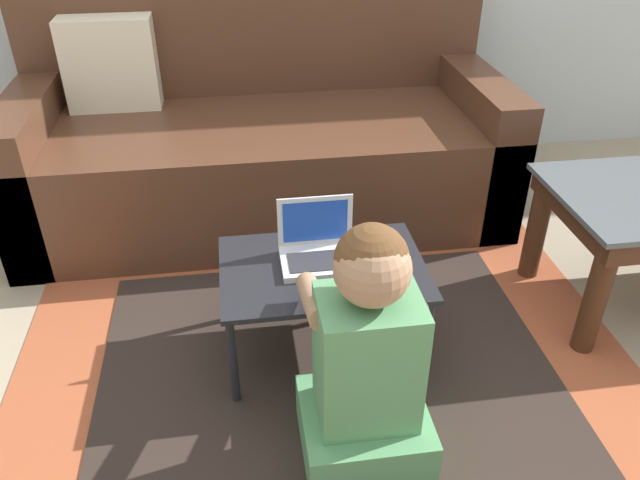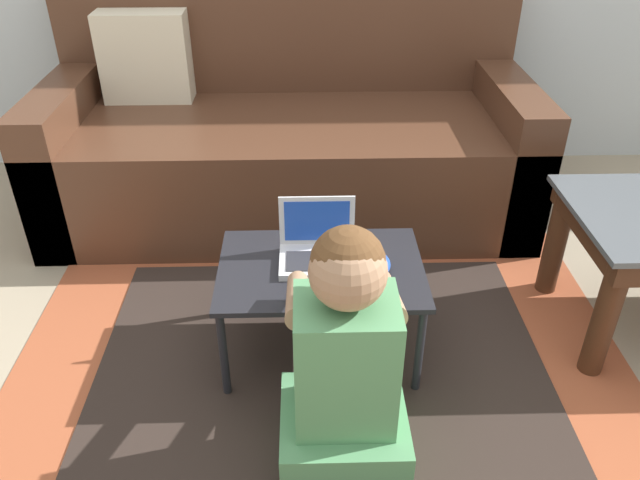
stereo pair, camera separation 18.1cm
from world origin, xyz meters
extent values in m
plane|color=gray|center=(0.00, 0.00, 0.00)|extent=(16.00, 16.00, 0.00)
cube|color=#9E4C2D|center=(0.00, 0.02, 0.00)|extent=(1.88, 1.82, 0.01)
cube|color=#2D231E|center=(0.00, 0.02, 0.01)|extent=(1.36, 1.31, 0.00)
cube|color=#4C2D1E|center=(-0.10, 1.14, 0.22)|extent=(1.93, 0.88, 0.43)
cube|color=#4C2D1E|center=(-0.10, 1.48, 0.68)|extent=(1.93, 0.19, 0.50)
cube|color=#4C2D1E|center=(-0.99, 1.14, 0.28)|extent=(0.16, 0.88, 0.57)
cube|color=#4C2D1E|center=(0.78, 1.14, 0.28)|extent=(0.16, 0.88, 0.57)
cube|color=beige|center=(-0.69, 1.32, 0.61)|extent=(0.36, 0.14, 0.36)
cylinder|color=#422314|center=(0.81, 0.11, 0.21)|extent=(0.07, 0.07, 0.41)
cylinder|color=#422314|center=(0.81, 0.51, 0.21)|extent=(0.07, 0.07, 0.41)
cube|color=black|center=(0.00, 0.22, 0.31)|extent=(0.60, 0.41, 0.02)
cylinder|color=black|center=(-0.28, 0.04, 0.15)|extent=(0.02, 0.02, 0.30)
cylinder|color=black|center=(0.27, 0.04, 0.15)|extent=(0.02, 0.02, 0.30)
cylinder|color=black|center=(-0.28, 0.40, 0.15)|extent=(0.02, 0.02, 0.30)
cylinder|color=black|center=(0.27, 0.40, 0.15)|extent=(0.02, 0.02, 0.30)
cube|color=silver|center=(-0.01, 0.24, 0.33)|extent=(0.22, 0.17, 0.02)
cube|color=#28282D|center=(-0.01, 0.22, 0.34)|extent=(0.18, 0.10, 0.00)
cube|color=silver|center=(-0.01, 0.32, 0.42)|extent=(0.22, 0.01, 0.16)
cube|color=#1E47B7|center=(-0.01, 0.31, 0.42)|extent=(0.19, 0.00, 0.13)
ellipsoid|color=#234CB2|center=(0.17, 0.20, 0.34)|extent=(0.07, 0.11, 0.04)
cube|color=#518E5B|center=(0.05, -0.18, 0.08)|extent=(0.32, 0.29, 0.15)
cube|color=#518E5B|center=(0.05, -0.18, 0.32)|extent=(0.24, 0.19, 0.35)
sphere|color=#9E7556|center=(0.05, -0.18, 0.58)|extent=(0.17, 0.17, 0.17)
sphere|color=brown|center=(0.05, -0.17, 0.60)|extent=(0.16, 0.16, 0.16)
cylinder|color=#9E7556|center=(-0.07, -0.05, 0.41)|extent=(0.06, 0.28, 0.14)
cylinder|color=#9E7556|center=(0.16, -0.05, 0.41)|extent=(0.06, 0.28, 0.14)
camera|label=1|loc=(-0.22, -1.24, 1.35)|focal=35.00mm
camera|label=2|loc=(-0.04, -1.26, 1.35)|focal=35.00mm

